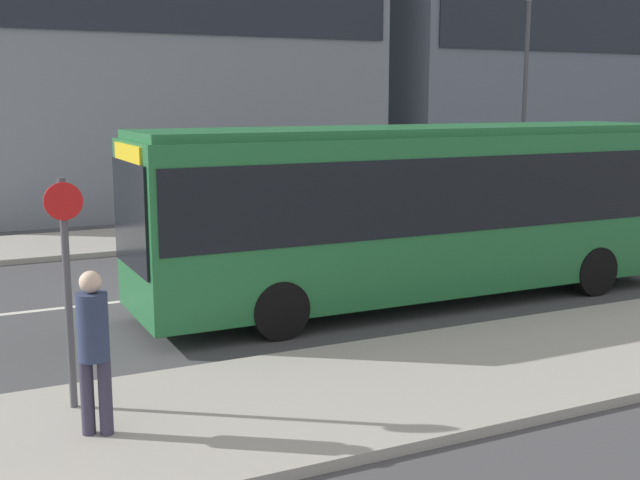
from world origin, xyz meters
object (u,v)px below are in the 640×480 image
Objects in this scene: pedestrian_near_stop at (94,342)px; bus_stop_sign at (67,276)px; parked_car_0 at (627,201)px; street_lamp at (526,80)px; city_bus at (420,202)px.

pedestrian_near_stop is 0.67× the size of bus_stop_sign.
pedestrian_near_stop reaches higher than parked_car_0.
bus_stop_sign is 18.70m from street_lamp.
pedestrian_near_stop is (-6.70, -3.88, -0.70)m from city_bus.
bus_stop_sign reaches higher than parked_car_0.
parked_car_0 is 1.68× the size of bus_stop_sign.
street_lamp is (15.27, 11.24, 3.15)m from pedestrian_near_stop.
street_lamp reaches higher than city_bus.
pedestrian_near_stop is at bearing -83.32° from bus_stop_sign.
street_lamp is (-2.79, 1.71, 3.72)m from parked_car_0.
city_bus is 5.82× the size of pedestrian_near_stop.
city_bus is 1.56× the size of street_lamp.
street_lamp is (15.38, 10.32, 2.60)m from bus_stop_sign.
bus_stop_sign is at bearing -154.65° from parked_car_0.
parked_car_0 is at bearing 25.35° from bus_stop_sign.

